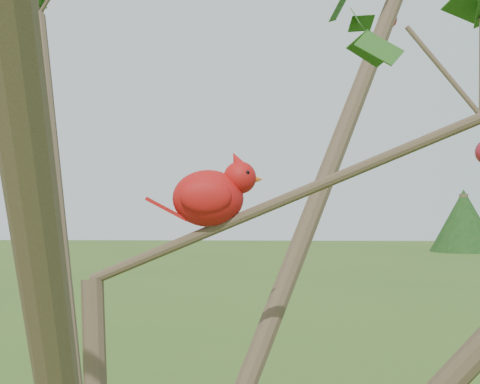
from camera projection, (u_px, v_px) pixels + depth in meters
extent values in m
sphere|color=#A51726|center=(389.00, 20.00, 1.57)|extent=(0.04, 0.04, 0.04)
ellipsoid|color=red|center=(208.00, 198.00, 1.04)|extent=(0.12, 0.10, 0.09)
sphere|color=red|center=(240.00, 178.00, 1.05)|extent=(0.06, 0.06, 0.05)
cone|color=red|center=(237.00, 161.00, 1.05)|extent=(0.04, 0.03, 0.04)
cone|color=#D85914|center=(256.00, 179.00, 1.05)|extent=(0.02, 0.02, 0.02)
ellipsoid|color=black|center=(251.00, 180.00, 1.05)|extent=(0.02, 0.03, 0.02)
cube|color=red|center=(167.00, 209.00, 1.04)|extent=(0.07, 0.03, 0.04)
ellipsoid|color=red|center=(205.00, 197.00, 1.08)|extent=(0.08, 0.03, 0.05)
ellipsoid|color=red|center=(206.00, 196.00, 1.01)|extent=(0.08, 0.03, 0.05)
cylinder|color=#403022|center=(464.00, 223.00, 30.70)|extent=(0.40, 0.40, 2.66)
cone|color=#133713|center=(464.00, 220.00, 30.70)|extent=(3.10, 3.10, 2.88)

